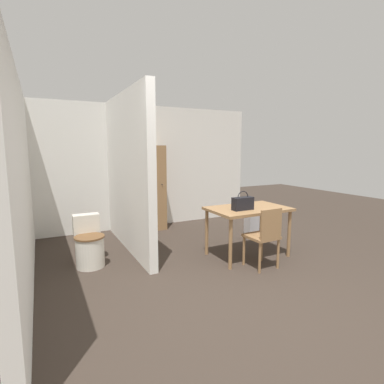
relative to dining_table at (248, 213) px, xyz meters
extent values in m
plane|color=#382D26|center=(-0.91, -1.25, -0.67)|extent=(16.00, 16.00, 0.00)
cube|color=white|center=(-0.91, 2.47, 0.58)|extent=(5.04, 0.12, 2.50)
cube|color=white|center=(-2.99, 0.58, 0.58)|extent=(0.12, 4.66, 2.50)
cube|color=white|center=(-1.52, 1.20, 0.58)|extent=(0.12, 2.41, 2.50)
cube|color=#997047|center=(0.00, 0.00, 0.06)|extent=(1.19, 0.77, 0.04)
cylinder|color=#997047|center=(-0.53, -0.32, -0.31)|extent=(0.05, 0.05, 0.71)
cylinder|color=#997047|center=(0.53, -0.32, -0.31)|extent=(0.05, 0.05, 0.71)
cylinder|color=#997047|center=(-0.53, 0.32, -0.31)|extent=(0.05, 0.05, 0.71)
cylinder|color=#997047|center=(0.53, 0.32, -0.31)|extent=(0.05, 0.05, 0.71)
cube|color=#997047|center=(-0.11, -0.44, -0.24)|extent=(0.40, 0.40, 0.04)
cube|color=#997047|center=(-0.10, -0.62, -0.02)|extent=(0.35, 0.04, 0.40)
cylinder|color=#997047|center=(-0.28, -0.28, -0.46)|extent=(0.04, 0.04, 0.42)
cylinder|color=#997047|center=(0.05, -0.27, -0.46)|extent=(0.04, 0.04, 0.42)
cylinder|color=#997047|center=(-0.26, -0.61, -0.46)|extent=(0.04, 0.04, 0.42)
cylinder|color=#997047|center=(0.06, -0.60, -0.46)|extent=(0.04, 0.04, 0.42)
cylinder|color=silver|center=(-2.22, 0.63, -0.46)|extent=(0.38, 0.38, 0.42)
cylinder|color=brown|center=(-2.22, 0.63, -0.24)|extent=(0.41, 0.41, 0.02)
cube|color=silver|center=(-2.22, 0.90, -0.11)|extent=(0.36, 0.18, 0.28)
cube|color=black|center=(-0.18, -0.10, 0.17)|extent=(0.32, 0.13, 0.19)
torus|color=black|center=(-0.18, -0.10, 0.27)|extent=(0.19, 0.01, 0.19)
cube|color=#997047|center=(-0.77, 2.16, 0.18)|extent=(0.46, 0.46, 1.69)
sphere|color=black|center=(-0.64, 1.91, 0.26)|extent=(0.02, 0.02, 0.02)
cube|color=#BCBCC1|center=(0.80, 0.83, -0.40)|extent=(0.34, 0.19, 0.53)
camera|label=1|loc=(-2.78, -3.56, 0.98)|focal=28.00mm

